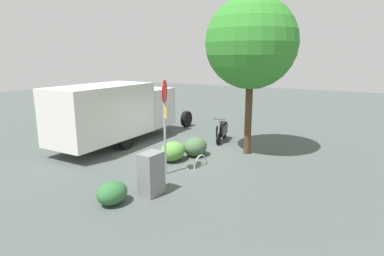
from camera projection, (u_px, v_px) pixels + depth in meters
ground_plane at (184, 154)px, 12.98m from camera, size 60.00×60.00×0.00m
box_truck_near at (118, 110)px, 14.36m from camera, size 8.34×2.22×2.76m
motorcycle at (222, 130)px, 14.90m from camera, size 1.79×0.66×1.20m
stop_sign at (165, 112)px, 10.31m from camera, size 0.71×0.33×3.21m
street_tree at (251, 43)px, 12.13m from camera, size 3.58×3.58×6.25m
utility_cabinet at (151, 174)px, 9.08m from camera, size 0.71×0.55×1.26m
bike_rack_hoop at (200, 166)px, 11.60m from camera, size 0.85×0.12×0.85m
shrub_near_sign at (112, 193)px, 8.55m from camera, size 0.92×0.75×0.62m
shrub_mid_verge at (172, 151)px, 12.09m from camera, size 1.09×0.89×0.75m
shrub_by_tree at (195, 147)px, 12.72m from camera, size 1.10×0.90×0.75m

